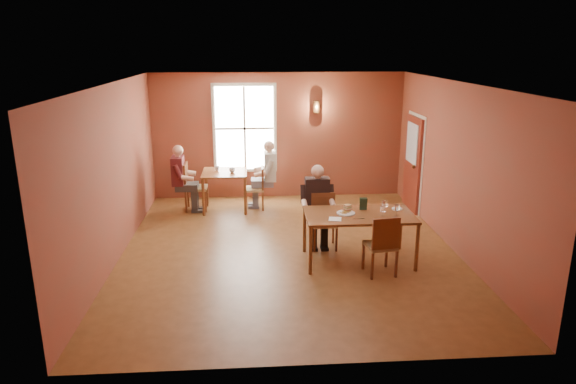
{
  "coord_description": "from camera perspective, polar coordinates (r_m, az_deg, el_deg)",
  "views": [
    {
      "loc": [
        -0.63,
        -8.69,
        3.63
      ],
      "look_at": [
        0.0,
        0.2,
        1.05
      ],
      "focal_mm": 32.0,
      "sensor_mm": 36.0,
      "label": 1
    }
  ],
  "objects": [
    {
      "name": "chair_empty",
      "position": [
        8.47,
        10.22,
        -5.72
      ],
      "size": [
        0.51,
        0.51,
        1.02
      ],
      "primitive_type": null,
      "rotation": [
        0.0,
        0.0,
        0.14
      ],
      "color": "#55341D",
      "rests_on": "ground"
    },
    {
      "name": "knife",
      "position": [
        8.52,
        7.82,
        -2.97
      ],
      "size": [
        0.21,
        0.02,
        0.0
      ],
      "primitive_type": "cube",
      "rotation": [
        0.0,
        0.0,
        -0.01
      ],
      "color": "white",
      "rests_on": "main_table"
    },
    {
      "name": "plate_food",
      "position": [
        8.74,
        6.44,
        -2.29
      ],
      "size": [
        0.39,
        0.39,
        0.04
      ],
      "primitive_type": "cylinder",
      "rotation": [
        0.0,
        0.0,
        -0.31
      ],
      "color": "white",
      "rests_on": "main_table"
    },
    {
      "name": "wall_left",
      "position": [
        9.26,
        -18.78,
        1.97
      ],
      "size": [
        0.04,
        7.0,
        3.0
      ],
      "primitive_type": "cube",
      "color": "brown",
      "rests_on": "ground"
    },
    {
      "name": "wall_back",
      "position": [
        12.39,
        -1.09,
        6.24
      ],
      "size": [
        6.0,
        0.04,
        3.0
      ],
      "primitive_type": "cube",
      "color": "brown",
      "rests_on": "ground"
    },
    {
      "name": "napkin",
      "position": [
        8.46,
        5.25,
        -3.01
      ],
      "size": [
        0.24,
        0.24,
        0.01
      ],
      "primitive_type": "cube",
      "rotation": [
        0.0,
        0.0,
        -0.19
      ],
      "color": "white",
      "rests_on": "main_table"
    },
    {
      "name": "window",
      "position": [
        12.29,
        -4.84,
        7.05
      ],
      "size": [
        1.36,
        0.1,
        1.96
      ],
      "primitive_type": "cube",
      "color": "white",
      "rests_on": "wall_back"
    },
    {
      "name": "wall_front",
      "position": [
        5.65,
        2.68,
        -6.03
      ],
      "size": [
        6.0,
        0.04,
        3.0
      ],
      "primitive_type": "cube",
      "color": "brown",
      "rests_on": "ground"
    },
    {
      "name": "ground",
      "position": [
        9.44,
        0.09,
        -6.47
      ],
      "size": [
        6.0,
        7.0,
        0.01
      ],
      "primitive_type": "cube",
      "color": "brown",
      "rests_on": "ground"
    },
    {
      "name": "sunglasses",
      "position": [
        8.63,
        11.65,
        -2.86
      ],
      "size": [
        0.14,
        0.11,
        0.02
      ],
      "primitive_type": "cube",
      "rotation": [
        0.0,
        0.0,
        0.59
      ],
      "color": "black",
      "rests_on": "main_table"
    },
    {
      "name": "second_table",
      "position": [
        11.7,
        -6.98,
        0.17
      ],
      "size": [
        0.99,
        0.99,
        0.87
      ],
      "primitive_type": null,
      "color": "brown",
      "rests_on": "ground"
    },
    {
      "name": "main_table",
      "position": [
        8.91,
        7.82,
        -5.05
      ],
      "size": [
        1.84,
        1.03,
        0.86
      ],
      "primitive_type": null,
      "color": "brown",
      "rests_on": "ground"
    },
    {
      "name": "door",
      "position": [
        11.84,
        13.61,
        3.1
      ],
      "size": [
        0.12,
        1.04,
        2.1
      ],
      "primitive_type": "cube",
      "color": "maroon",
      "rests_on": "ground"
    },
    {
      "name": "side_plate",
      "position": [
        9.13,
        12.02,
        -1.83
      ],
      "size": [
        0.19,
        0.19,
        0.01
      ],
      "primitive_type": "cylinder",
      "rotation": [
        0.0,
        0.0,
        0.04
      ],
      "color": "white",
      "rests_on": "main_table"
    },
    {
      "name": "menu_stand",
      "position": [
        8.97,
        8.37,
        -1.3
      ],
      "size": [
        0.13,
        0.07,
        0.22
      ],
      "primitive_type": "cube",
      "rotation": [
        0.0,
        0.0,
        -0.05
      ],
      "color": "#1F3824",
      "rests_on": "main_table"
    },
    {
      "name": "wall_sconce",
      "position": [
        12.27,
        3.17,
        9.42
      ],
      "size": [
        0.16,
        0.16,
        0.28
      ],
      "primitive_type": "cylinder",
      "color": "brown",
      "rests_on": "wall_back"
    },
    {
      "name": "diner_main",
      "position": [
        9.3,
        4.1,
        -2.08
      ],
      "size": [
        0.58,
        0.58,
        1.45
      ],
      "primitive_type": null,
      "rotation": [
        0.0,
        0.0,
        3.14
      ],
      "color": "#3D2B22",
      "rests_on": "ground"
    },
    {
      "name": "cup_b",
      "position": [
        11.68,
        -7.9,
        2.6
      ],
      "size": [
        0.15,
        0.15,
        0.11
      ],
      "primitive_type": "imported",
      "rotation": [
        0.0,
        0.0,
        -0.32
      ],
      "color": "white",
      "rests_on": "second_table"
    },
    {
      "name": "diner_white",
      "position": [
        11.6,
        -3.67,
        1.7
      ],
      "size": [
        0.6,
        0.6,
        1.49
      ],
      "primitive_type": null,
      "rotation": [
        0.0,
        0.0,
        1.57
      ],
      "color": "white",
      "rests_on": "ground"
    },
    {
      "name": "chair_diner_maroon",
      "position": [
        11.72,
        -10.17,
        0.6
      ],
      "size": [
        0.48,
        0.48,
        1.08
      ],
      "primitive_type": null,
      "rotation": [
        0.0,
        0.0,
        -1.57
      ],
      "color": "#482512",
      "rests_on": "ground"
    },
    {
      "name": "goblet_a",
      "position": [
        8.92,
        10.69,
        -1.5
      ],
      "size": [
        0.11,
        0.11,
        0.22
      ],
      "primitive_type": null,
      "rotation": [
        0.0,
        0.0,
        -0.42
      ],
      "color": "white",
      "rests_on": "main_table"
    },
    {
      "name": "diner_maroon",
      "position": [
        11.67,
        -10.36,
        1.49
      ],
      "size": [
        0.58,
        0.58,
        1.46
      ],
      "primitive_type": null,
      "rotation": [
        0.0,
        0.0,
        -1.57
      ],
      "color": "#4D0E11",
      "rests_on": "ground"
    },
    {
      "name": "wall_right",
      "position": [
        9.66,
        18.16,
        2.59
      ],
      "size": [
        0.04,
        7.0,
        3.0
      ],
      "primitive_type": "cube",
      "color": "brown",
      "rests_on": "ground"
    },
    {
      "name": "goblet_c",
      "position": [
        8.67,
        10.46,
        -2.08
      ],
      "size": [
        0.1,
        0.1,
        0.2
      ],
      "primitive_type": null,
      "rotation": [
        0.0,
        0.0,
        0.42
      ],
      "color": "white",
      "rests_on": "main_table"
    },
    {
      "name": "sandwich",
      "position": [
        8.8,
        6.62,
        -1.91
      ],
      "size": [
        0.13,
        0.13,
        0.12
      ],
      "primitive_type": "cube",
      "rotation": [
        0.0,
        0.0,
        0.57
      ],
      "color": "tan",
      "rests_on": "main_table"
    },
    {
      "name": "cup_a",
      "position": [
        11.49,
        -6.24,
        2.42
      ],
      "size": [
        0.14,
        0.14,
        0.1
      ],
      "primitive_type": "imported",
      "rotation": [
        0.0,
        0.0,
        0.09
      ],
      "color": "white",
      "rests_on": "second_table"
    },
    {
      "name": "chair_diner_white",
      "position": [
        11.67,
        -3.8,
        0.46
      ],
      "size": [
        0.43,
        0.43,
        0.97
      ],
      "primitive_type": null,
      "rotation": [
        0.0,
        0.0,
        1.57
      ],
      "color": "brown",
      "rests_on": "ground"
    },
    {
      "name": "chair_diner_main",
      "position": [
        9.41,
        4.05,
        -3.34
      ],
      "size": [
        0.44,
        0.44,
        1.0
      ],
      "primitive_type": null,
      "rotation": [
        0.0,
        0.0,
        3.14
      ],
      "color": "#472415",
      "rests_on": "ground"
    },
    {
      "name": "goblet_b",
      "position": [
        8.76,
        12.02,
        -1.95
      ],
      "size": [
        0.11,
        0.11,
        0.21
      ],
      "primitive_type": null,
      "rotation": [
        0.0,
        0.0,
        -0.4
      ],
      "color": "white",
      "rests_on": "main_table"
    },
    {
      "name": "ceiling",
      "position": [
        8.74,
        0.1,
        12.01
      ],
      "size": [
        6.0,
        7.0,
        0.04
      ],
      "primitive_type": "cube",
      "color": "white",
      "rests_on": "wall_back"
    }
  ]
}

